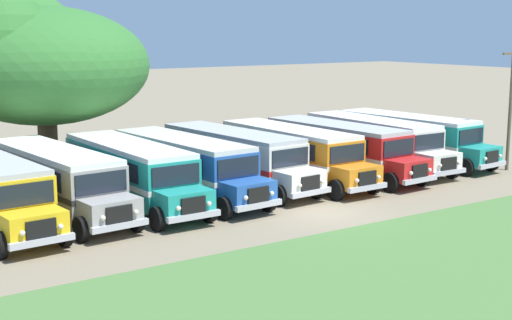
{
  "coord_description": "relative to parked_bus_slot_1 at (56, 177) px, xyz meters",
  "views": [
    {
      "loc": [
        -20.09,
        -24.29,
        8.02
      ],
      "look_at": [
        0.0,
        5.27,
        1.6
      ],
      "focal_mm": 51.49,
      "sensor_mm": 36.0,
      "label": 1
    }
  ],
  "objects": [
    {
      "name": "parked_bus_slot_7",
      "position": [
        19.1,
        0.18,
        0.0
      ],
      "size": [
        2.82,
        10.86,
        2.82
      ],
      "rotation": [
        0.0,
        0.0,
        -1.59
      ],
      "color": "silver",
      "rests_on": "ground_plane"
    },
    {
      "name": "ground_plane",
      "position": [
        9.64,
        -6.7,
        -1.58
      ],
      "size": [
        220.0,
        220.0,
        0.0
      ],
      "primitive_type": "plane",
      "color": "#84755B"
    },
    {
      "name": "parked_bus_slot_4",
      "position": [
        9.58,
        0.43,
        0.0
      ],
      "size": [
        3.39,
        10.95,
        2.82
      ],
      "rotation": [
        0.0,
        0.0,
        -1.49
      ],
      "color": "silver",
      "rests_on": "ground_plane"
    },
    {
      "name": "parked_bus_slot_8",
      "position": [
        22.12,
        0.24,
        0.0
      ],
      "size": [
        3.44,
        10.96,
        2.82
      ],
      "rotation": [
        0.0,
        0.0,
        -1.49
      ],
      "color": "teal",
      "rests_on": "ground_plane"
    },
    {
      "name": "parked_bus_slot_6",
      "position": [
        15.95,
        -0.36,
        0.0
      ],
      "size": [
        3.21,
        10.91,
        2.82
      ],
      "rotation": [
        0.0,
        0.0,
        -1.51
      ],
      "color": "red",
      "rests_on": "ground_plane"
    },
    {
      "name": "broad_shade_tree",
      "position": [
        2.53,
        9.44,
        4.73
      ],
      "size": [
        11.67,
        12.06,
        10.24
      ],
      "color": "brown",
      "rests_on": "ground_plane"
    },
    {
      "name": "parked_bus_slot_3",
      "position": [
        6.29,
        -0.25,
        0.0
      ],
      "size": [
        3.28,
        10.93,
        2.82
      ],
      "rotation": [
        0.0,
        0.0,
        -1.51
      ],
      "color": "#23519E",
      "rests_on": "ground_plane"
    },
    {
      "name": "utility_pole",
      "position": [
        24.75,
        -4.86,
        2.29
      ],
      "size": [
        1.8,
        0.2,
        7.24
      ],
      "color": "brown",
      "rests_on": "ground_plane"
    },
    {
      "name": "foreground_grass_strip",
      "position": [
        9.64,
        -14.77,
        -1.58
      ],
      "size": [
        80.0,
        11.24,
        0.01
      ],
      "primitive_type": "cube",
      "color": "#4C7538",
      "rests_on": "ground_plane"
    },
    {
      "name": "parked_bus_slot_1",
      "position": [
        0.0,
        0.0,
        0.0
      ],
      "size": [
        3.39,
        10.95,
        2.82
      ],
      "rotation": [
        0.0,
        0.0,
        -1.49
      ],
      "color": "#9E9993",
      "rests_on": "ground_plane"
    },
    {
      "name": "parked_bus_slot_2",
      "position": [
        3.43,
        -0.3,
        0.0
      ],
      "size": [
        2.77,
        10.85,
        2.82
      ],
      "rotation": [
        0.0,
        0.0,
        -1.56
      ],
      "color": "teal",
      "rests_on": "ground_plane"
    },
    {
      "name": "parked_bus_slot_5",
      "position": [
        12.76,
        -0.22,
        0.0
      ],
      "size": [
        2.91,
        10.87,
        2.82
      ],
      "rotation": [
        0.0,
        0.0,
        -1.55
      ],
      "color": "orange",
      "rests_on": "ground_plane"
    }
  ]
}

